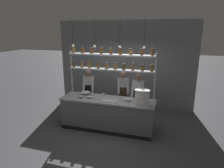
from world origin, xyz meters
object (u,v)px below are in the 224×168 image
Objects in this scene: chef_right at (138,96)px; prep_bowl_near_left at (127,100)px; chef_left at (89,90)px; prep_bowl_center_back at (86,93)px; cutting_board at (110,101)px; serving_cup_by_board at (103,95)px; container_stack at (142,98)px; spice_shelf_unit at (111,64)px; prep_bowl_near_right at (90,97)px; chef_center at (123,92)px; serving_cup_front at (92,94)px; prep_bowl_center_front at (81,97)px.

chef_right is 7.39× the size of prep_bowl_near_left.
chef_left is 0.55m from prep_bowl_center_back.
serving_cup_by_board reaches higher than cutting_board.
prep_bowl_near_left is at bearing 21.28° from cutting_board.
container_stack is 0.94m from cutting_board.
cutting_board is 1.36× the size of prep_bowl_center_back.
prep_bowl_center_back is (-0.76, -0.14, -0.93)m from spice_shelf_unit.
prep_bowl_near_right is at bearing -46.16° from prep_bowl_center_back.
spice_shelf_unit reaches higher than prep_bowl_near_left.
chef_right is (0.50, -0.20, -0.00)m from chef_center.
chef_left is 7.36× the size of prep_bowl_near_left.
container_stack is at bearing -33.93° from prep_bowl_near_left.
chef_left is at bearing 121.74° from serving_cup_front.
spice_shelf_unit is 1.27m from chef_right.
prep_bowl_near_left is 0.73× the size of prep_bowl_center_back.
prep_bowl_center_back reaches higher than prep_bowl_center_front.
cutting_board is 0.50m from serving_cup_by_board.
cutting_board is at bearing -128.95° from chef_right.
chef_center reaches higher than container_stack.
serving_cup_front reaches higher than prep_bowl_center_back.
chef_left is at bearing 166.38° from chef_center.
serving_cup_by_board is at bearing 129.81° from cutting_board.
chef_right is 1.38m from serving_cup_front.
container_stack is 1.34m from serving_cup_by_board.
prep_bowl_center_back is (-0.89, 0.37, 0.03)m from cutting_board.
prep_bowl_center_front is 0.99× the size of prep_bowl_near_right.
spice_shelf_unit is at bearing 38.34° from prep_bowl_near_right.
chef_center is 0.75m from serving_cup_by_board.
chef_left reaches higher than serving_cup_by_board.
chef_left is 3.96× the size of cutting_board.
spice_shelf_unit is at bearing -37.15° from chef_left.
prep_bowl_center_front is 0.27m from prep_bowl_near_right.
spice_shelf_unit is 1.07m from serving_cup_front.
chef_left reaches higher than cutting_board.
chef_center is 18.11× the size of serving_cup_by_board.
chef_left is 0.85m from prep_bowl_center_front.
prep_bowl_near_left is (-0.45, 0.30, -0.20)m from container_stack.
prep_bowl_center_front is 0.67m from serving_cup_by_board.
chef_left is at bearing 153.91° from prep_bowl_near_left.
prep_bowl_near_left is at bearing -7.85° from prep_bowl_center_back.
container_stack reaches higher than serving_cup_front.
prep_bowl_near_right is (-1.54, 0.22, -0.20)m from container_stack.
prep_bowl_near_right is at bearing -77.78° from chef_left.
prep_bowl_near_right is at bearing 171.80° from container_stack.
container_stack is at bearing -71.50° from chef_center.
prep_bowl_near_left is 1.37m from prep_bowl_center_front.
container_stack is at bearing -7.58° from cutting_board.
chef_center reaches higher than prep_bowl_center_front.
prep_bowl_center_front is (0.11, -0.84, 0.04)m from chef_left.
prep_bowl_near_right is (0.27, 0.04, 0.00)m from prep_bowl_center_front.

